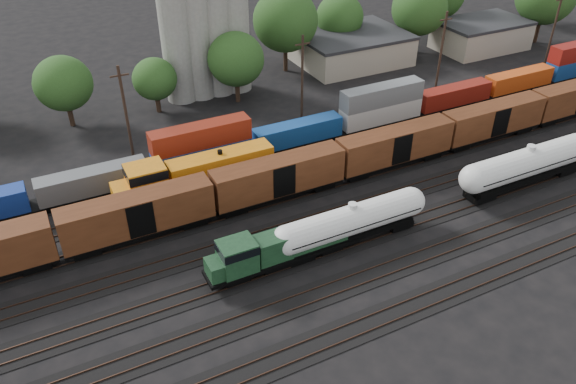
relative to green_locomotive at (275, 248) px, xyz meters
name	(u,v)px	position (x,y,z in m)	size (l,w,h in m)	color
ground	(299,225)	(5.13, 5.00, -2.34)	(600.00, 600.00, 0.00)	black
tracks	(299,224)	(5.13, 5.00, -2.29)	(180.00, 33.20, 0.20)	black
green_locomotive	(275,248)	(0.00, 0.00, 0.00)	(15.36, 2.71, 4.07)	black
tank_car_a	(351,221)	(8.28, 0.00, 0.33)	(17.14, 3.07, 4.49)	white
tank_car_b	(527,164)	(31.67, 0.00, 0.60)	(19.00, 3.40, 4.98)	white
orange_locomotive	(192,175)	(-2.93, 15.00, 0.48)	(19.96, 3.33, 4.99)	black
boxcar_string	(446,132)	(28.32, 10.00, 0.78)	(184.40, 2.90, 4.20)	black
container_wall	(199,153)	(-0.45, 20.00, 0.16)	(160.00, 2.60, 5.80)	black
grain_silo	(203,21)	(8.41, 41.00, 8.92)	(13.40, 5.00, 29.00)	gray
industrial_sheds	(230,76)	(11.76, 40.25, 0.22)	(119.38, 17.26, 5.10)	#9E937F
tree_band	(226,40)	(11.89, 41.45, 5.47)	(165.81, 22.35, 14.02)	black
utility_poles	(219,93)	(5.13, 27.00, 3.87)	(122.20, 0.36, 12.00)	black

